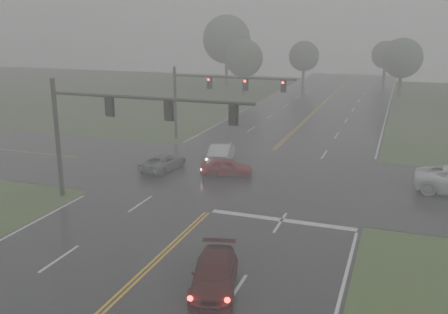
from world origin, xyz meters
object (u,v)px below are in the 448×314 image
at_px(sedan_maroon, 215,288).
at_px(sedan_silver, 222,162).
at_px(signal_gantry_near, 111,119).
at_px(car_grey, 164,170).
at_px(signal_gantry_far, 210,90).
at_px(sedan_red, 227,176).

bearing_deg(sedan_maroon, sedan_silver, 94.30).
bearing_deg(signal_gantry_near, sedan_maroon, -38.75).
bearing_deg(car_grey, signal_gantry_far, -82.65).
relative_size(sedan_silver, signal_gantry_far, 0.39).
relative_size(signal_gantry_near, signal_gantry_far, 1.12).
xyz_separation_m(sedan_maroon, car_grey, (-10.06, 15.30, 0.00)).
xyz_separation_m(sedan_silver, signal_gantry_near, (-3.08, -11.17, 5.39)).
relative_size(sedan_maroon, signal_gantry_far, 0.39).
xyz_separation_m(sedan_silver, signal_gantry_far, (-3.51, 6.48, 4.89)).
height_order(sedan_silver, signal_gantry_far, signal_gantry_far).
xyz_separation_m(sedan_red, sedan_silver, (-1.66, 3.47, 0.00)).
bearing_deg(signal_gantry_far, sedan_maroon, -68.30).
height_order(signal_gantry_near, signal_gantry_far, signal_gantry_near).
height_order(sedan_red, car_grey, sedan_red).
bearing_deg(sedan_maroon, signal_gantry_near, 126.34).
relative_size(sedan_maroon, sedan_silver, 0.98).
xyz_separation_m(sedan_red, signal_gantry_near, (-4.73, -7.70, 5.39)).
bearing_deg(sedan_silver, sedan_maroon, 98.55).
height_order(sedan_maroon, car_grey, sedan_maroon).
distance_m(car_grey, signal_gantry_near, 9.27).
height_order(sedan_red, signal_gantry_near, signal_gantry_near).
xyz_separation_m(car_grey, signal_gantry_near, (0.38, -7.53, 5.39)).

